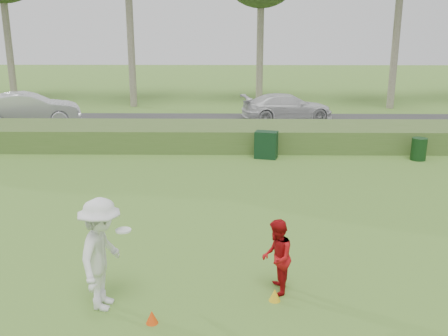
{
  "coord_description": "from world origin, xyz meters",
  "views": [
    {
      "loc": [
        0.19,
        -8.38,
        4.78
      ],
      "look_at": [
        0.0,
        4.0,
        1.3
      ],
      "focal_mm": 40.0,
      "sensor_mm": 36.0,
      "label": 1
    }
  ],
  "objects_px": {
    "player_red": "(277,257)",
    "utility_cabinet": "(266,145)",
    "player_white": "(102,254)",
    "cone_yellow": "(275,295)",
    "car_right": "(287,107)",
    "car_mid": "(28,109)",
    "cone_orange": "(152,317)",
    "trash_bin": "(419,149)"
  },
  "relations": [
    {
      "from": "player_red",
      "to": "utility_cabinet",
      "type": "height_order",
      "value": "player_red"
    },
    {
      "from": "player_white",
      "to": "player_red",
      "type": "relative_size",
      "value": 1.4
    },
    {
      "from": "cone_yellow",
      "to": "car_right",
      "type": "relative_size",
      "value": 0.05
    },
    {
      "from": "cone_yellow",
      "to": "car_mid",
      "type": "height_order",
      "value": "car_mid"
    },
    {
      "from": "utility_cabinet",
      "to": "cone_orange",
      "type": "bearing_deg",
      "value": -88.27
    },
    {
      "from": "cone_orange",
      "to": "utility_cabinet",
      "type": "xyz_separation_m",
      "value": [
        2.64,
        11.1,
        0.4
      ]
    },
    {
      "from": "cone_orange",
      "to": "utility_cabinet",
      "type": "height_order",
      "value": "utility_cabinet"
    },
    {
      "from": "player_red",
      "to": "utility_cabinet",
      "type": "relative_size",
      "value": 1.4
    },
    {
      "from": "car_right",
      "to": "trash_bin",
      "type": "bearing_deg",
      "value": -162.94
    },
    {
      "from": "cone_orange",
      "to": "car_right",
      "type": "height_order",
      "value": "car_right"
    },
    {
      "from": "player_white",
      "to": "cone_yellow",
      "type": "distance_m",
      "value": 3.17
    },
    {
      "from": "cone_orange",
      "to": "trash_bin",
      "type": "distance_m",
      "value": 13.73
    },
    {
      "from": "player_red",
      "to": "car_right",
      "type": "bearing_deg",
      "value": -179.87
    },
    {
      "from": "utility_cabinet",
      "to": "cone_yellow",
      "type": "bearing_deg",
      "value": -77.77
    },
    {
      "from": "trash_bin",
      "to": "car_right",
      "type": "relative_size",
      "value": 0.18
    },
    {
      "from": "car_mid",
      "to": "trash_bin",
      "type": "bearing_deg",
      "value": -130.02
    },
    {
      "from": "cone_orange",
      "to": "car_mid",
      "type": "bearing_deg",
      "value": 117.12
    },
    {
      "from": "player_white",
      "to": "car_right",
      "type": "height_order",
      "value": "player_white"
    },
    {
      "from": "cone_yellow",
      "to": "trash_bin",
      "type": "distance_m",
      "value": 11.91
    },
    {
      "from": "cone_orange",
      "to": "trash_bin",
      "type": "relative_size",
      "value": 0.27
    },
    {
      "from": "utility_cabinet",
      "to": "car_right",
      "type": "distance_m",
      "value": 8.01
    },
    {
      "from": "player_red",
      "to": "utility_cabinet",
      "type": "distance_m",
      "value": 10.07
    },
    {
      "from": "cone_orange",
      "to": "player_white",
      "type": "bearing_deg",
      "value": 150.39
    },
    {
      "from": "utility_cabinet",
      "to": "car_right",
      "type": "height_order",
      "value": "car_right"
    },
    {
      "from": "player_red",
      "to": "car_right",
      "type": "relative_size",
      "value": 0.3
    },
    {
      "from": "cone_orange",
      "to": "car_mid",
      "type": "distance_m",
      "value": 19.38
    },
    {
      "from": "player_white",
      "to": "cone_yellow",
      "type": "relative_size",
      "value": 8.6
    },
    {
      "from": "cone_yellow",
      "to": "utility_cabinet",
      "type": "distance_m",
      "value": 10.37
    },
    {
      "from": "cone_yellow",
      "to": "car_mid",
      "type": "relative_size",
      "value": 0.05
    },
    {
      "from": "cone_orange",
      "to": "car_mid",
      "type": "relative_size",
      "value": 0.05
    },
    {
      "from": "trash_bin",
      "to": "car_right",
      "type": "height_order",
      "value": "car_right"
    },
    {
      "from": "car_mid",
      "to": "car_right",
      "type": "bearing_deg",
      "value": -102.36
    },
    {
      "from": "cone_orange",
      "to": "car_mid",
      "type": "xyz_separation_m",
      "value": [
        -8.83,
        17.24,
        0.77
      ]
    },
    {
      "from": "player_white",
      "to": "car_mid",
      "type": "distance_m",
      "value": 18.5
    },
    {
      "from": "player_red",
      "to": "car_right",
      "type": "xyz_separation_m",
      "value": [
        2.1,
        17.9,
        0.03
      ]
    },
    {
      "from": "trash_bin",
      "to": "cone_orange",
      "type": "bearing_deg",
      "value": -127.41
    },
    {
      "from": "player_red",
      "to": "car_mid",
      "type": "height_order",
      "value": "car_mid"
    },
    {
      "from": "cone_yellow",
      "to": "player_red",
      "type": "bearing_deg",
      "value": 81.44
    },
    {
      "from": "car_right",
      "to": "cone_yellow",
      "type": "bearing_deg",
      "value": 163.44
    },
    {
      "from": "player_white",
      "to": "cone_yellow",
      "type": "height_order",
      "value": "player_white"
    },
    {
      "from": "cone_orange",
      "to": "car_right",
      "type": "relative_size",
      "value": 0.05
    },
    {
      "from": "player_white",
      "to": "cone_yellow",
      "type": "bearing_deg",
      "value": -79.1
    }
  ]
}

